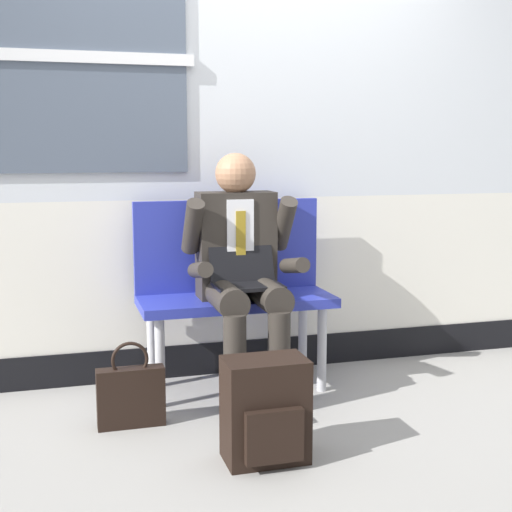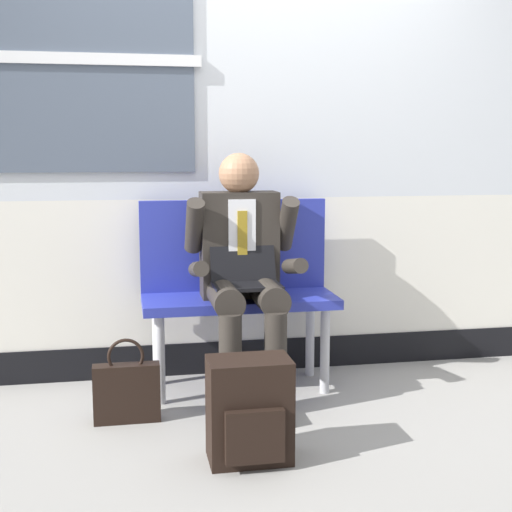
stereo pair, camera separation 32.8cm
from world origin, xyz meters
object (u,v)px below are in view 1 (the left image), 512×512
Objects in this scene: person_seated at (242,269)px; backpack at (266,411)px; bench_with_person at (232,281)px; handbag at (131,395)px.

person_seated is 0.90m from backpack.
backpack is at bearing -96.20° from bench_with_person.
person_seated reaches higher than handbag.
bench_with_person is at bearing 83.80° from backpack.
bench_with_person is 1.04m from backpack.
handbag is at bearing 133.39° from backpack.
backpack reaches higher than handbag.
bench_with_person is 0.86m from handbag.
person_seated is 3.10× the size of handbag.
backpack is 0.72m from handbag.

